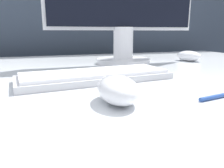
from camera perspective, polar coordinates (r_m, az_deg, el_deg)
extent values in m
cube|color=#333D4C|center=(1.32, -15.90, 7.78)|extent=(5.00, 0.03, 1.43)
ellipsoid|color=white|center=(0.37, 1.57, -1.48)|extent=(0.07, 0.11, 0.05)
cube|color=silver|center=(0.55, -4.29, 1.78)|extent=(0.40, 0.17, 0.02)
cube|color=white|center=(0.55, -4.32, 3.00)|extent=(0.37, 0.16, 0.01)
cylinder|color=white|center=(0.85, 2.89, 6.03)|extent=(0.21, 0.21, 0.02)
cylinder|color=white|center=(0.85, 2.95, 10.65)|extent=(0.07, 0.07, 0.12)
ellipsoid|color=white|center=(0.98, 19.46, 6.93)|extent=(0.10, 0.13, 0.04)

